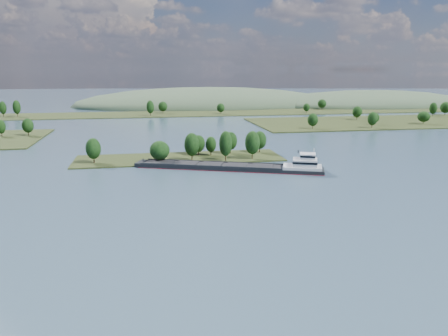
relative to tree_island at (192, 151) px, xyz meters
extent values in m
plane|color=#34485B|center=(-5.93, -58.44, -4.20)|extent=(1800.00, 1800.00, 0.00)
cube|color=#252F15|center=(-5.93, 1.56, -4.20)|extent=(100.00, 30.00, 1.20)
cylinder|color=black|center=(14.84, -9.79, -1.28)|extent=(0.50, 0.50, 4.64)
ellipsoid|color=black|center=(14.84, -9.79, 4.63)|extent=(6.22, 6.22, 11.94)
cylinder|color=black|center=(1.31, 11.04, -1.94)|extent=(0.50, 0.50, 3.33)
ellipsoid|color=black|center=(1.31, 11.04, 2.29)|extent=(7.04, 7.04, 8.55)
cylinder|color=black|center=(-0.62, -5.83, -1.46)|extent=(0.50, 0.50, 4.29)
ellipsoid|color=black|center=(-0.62, -5.83, 4.00)|extent=(7.19, 7.19, 11.03)
cylinder|color=black|center=(4.00, 5.93, -1.93)|extent=(0.50, 0.50, 3.35)
ellipsoid|color=black|center=(4.00, 5.93, 2.33)|extent=(6.69, 6.69, 8.61)
cylinder|color=black|center=(-15.83, -10.09, -1.89)|extent=(0.50, 0.50, 3.42)
ellipsoid|color=black|center=(-15.83, -10.09, 2.45)|extent=(9.14, 9.14, 8.79)
cylinder|color=black|center=(-45.65, -3.77, -1.70)|extent=(0.50, 0.50, 3.80)
ellipsoid|color=black|center=(-45.65, -3.77, 3.12)|extent=(6.91, 6.91, 9.76)
cylinder|color=black|center=(10.16, 5.10, -2.04)|extent=(0.50, 0.50, 3.12)
ellipsoid|color=black|center=(10.16, 5.10, 1.92)|extent=(5.42, 5.42, 8.01)
cylinder|color=black|center=(36.24, 8.23, -1.79)|extent=(0.50, 0.50, 3.63)
ellipsoid|color=black|center=(36.24, 8.23, 2.82)|extent=(6.96, 6.96, 9.33)
cylinder|color=black|center=(28.37, -7.40, -1.39)|extent=(0.50, 0.50, 4.42)
ellipsoid|color=black|center=(28.37, -7.40, 4.23)|extent=(7.27, 7.27, 11.36)
cylinder|color=black|center=(20.77, 8.47, -1.78)|extent=(0.50, 0.50, 3.64)
ellipsoid|color=black|center=(20.77, 8.47, 2.84)|extent=(7.08, 7.08, 9.35)
cylinder|color=black|center=(-96.38, 91.57, -1.58)|extent=(0.50, 0.50, 3.64)
ellipsoid|color=black|center=(-96.38, 91.57, 3.04)|extent=(7.26, 7.26, 9.36)
cylinder|color=black|center=(-112.30, 90.85, -1.66)|extent=(0.50, 0.50, 3.49)
ellipsoid|color=black|center=(-112.30, 90.85, 2.78)|extent=(5.54, 5.54, 8.98)
cube|color=#252F15|center=(224.07, 121.56, -4.20)|extent=(320.00, 90.00, 1.60)
cylinder|color=black|center=(97.64, 89.89, -1.58)|extent=(0.50, 0.50, 3.64)
ellipsoid|color=black|center=(97.64, 89.89, 3.05)|extent=(7.62, 7.62, 9.36)
cylinder|color=black|center=(255.01, 156.95, -1.33)|extent=(0.50, 0.50, 4.13)
ellipsoid|color=black|center=(255.01, 156.95, 3.92)|extent=(9.74, 9.74, 10.63)
cylinder|color=black|center=(193.43, 99.95, -1.75)|extent=(0.50, 0.50, 3.29)
ellipsoid|color=black|center=(193.43, 99.95, 2.44)|extent=(9.59, 9.59, 8.47)
cylinder|color=black|center=(142.26, 86.19, -1.48)|extent=(0.50, 0.50, 3.85)
ellipsoid|color=black|center=(142.26, 86.19, 3.42)|extent=(7.12, 7.12, 9.90)
cylinder|color=black|center=(154.15, 103.34, -1.89)|extent=(0.50, 0.50, 3.01)
ellipsoid|color=black|center=(154.15, 103.34, 1.94)|extent=(6.11, 6.11, 7.75)
cylinder|color=black|center=(156.32, 137.28, -1.51)|extent=(0.50, 0.50, 3.77)
ellipsoid|color=black|center=(156.32, 137.28, 3.28)|extent=(8.20, 8.20, 9.70)
cylinder|color=black|center=(237.69, 150.54, -1.32)|extent=(0.50, 0.50, 4.16)
ellipsoid|color=black|center=(237.69, 150.54, 3.97)|extent=(6.92, 6.92, 10.70)
cube|color=#252F15|center=(-5.93, 221.56, -4.20)|extent=(900.00, 60.00, 1.20)
cylinder|color=black|center=(-147.72, 219.27, -1.30)|extent=(0.50, 0.50, 4.61)
ellipsoid|color=black|center=(-147.72, 219.27, 4.56)|extent=(6.30, 6.30, 11.85)
cylinder|color=black|center=(136.42, 203.83, -2.04)|extent=(0.50, 0.50, 3.12)
ellipsoid|color=black|center=(136.42, 203.83, 1.93)|extent=(6.56, 6.56, 8.03)
cylinder|color=black|center=(-3.48, 225.57, -1.70)|extent=(0.50, 0.50, 3.80)
ellipsoid|color=black|center=(-3.48, 225.57, 3.12)|extent=(8.85, 8.85, 9.76)
cylinder|color=black|center=(166.04, 235.66, -1.79)|extent=(0.50, 0.50, 3.62)
ellipsoid|color=black|center=(166.04, 235.66, 2.81)|extent=(9.23, 9.23, 9.31)
cylinder|color=black|center=(-135.56, 217.93, -1.14)|extent=(0.50, 0.50, 4.91)
ellipsoid|color=black|center=(-135.56, 217.93, 5.10)|extent=(6.92, 6.92, 12.63)
cylinder|color=black|center=(51.17, 209.32, -1.92)|extent=(0.50, 0.50, 3.37)
ellipsoid|color=black|center=(51.17, 209.32, 2.36)|extent=(7.69, 7.69, 8.66)
cylinder|color=black|center=(-16.04, 202.51, -1.25)|extent=(0.50, 0.50, 4.70)
ellipsoid|color=black|center=(-16.04, 202.51, 4.72)|extent=(7.01, 7.01, 12.08)
ellipsoid|color=#384B34|center=(254.07, 291.56, -4.20)|extent=(260.00, 140.00, 36.00)
ellipsoid|color=#384B34|center=(54.07, 321.56, -4.20)|extent=(320.00, 160.00, 44.00)
cube|color=black|center=(13.86, -25.06, -3.70)|extent=(78.94, 38.30, 2.22)
cube|color=maroon|center=(13.86, -25.06, -4.15)|extent=(79.20, 38.56, 0.25)
cube|color=black|center=(8.10, -17.56, -2.28)|extent=(58.52, 22.76, 0.81)
cube|color=black|center=(4.56, -26.79, -2.28)|extent=(58.52, 22.76, 0.81)
cube|color=black|center=(6.33, -22.17, -2.44)|extent=(59.74, 30.14, 0.30)
cube|color=black|center=(-14.38, -14.23, -2.13)|extent=(11.43, 10.97, 0.35)
cube|color=black|center=(-4.03, -18.20, -2.13)|extent=(11.43, 10.97, 0.35)
cube|color=black|center=(6.33, -22.17, -2.13)|extent=(11.43, 10.97, 0.35)
cube|color=black|center=(16.69, -26.14, -2.13)|extent=(11.43, 10.97, 0.35)
cube|color=black|center=(27.05, -30.11, -2.13)|extent=(11.43, 10.97, 0.35)
cube|color=black|center=(-24.27, -10.44, -3.29)|extent=(6.07, 9.56, 2.02)
cylinder|color=black|center=(-23.33, -10.80, -1.88)|extent=(0.31, 0.31, 2.22)
cube|color=silver|center=(43.05, -36.25, -1.98)|extent=(18.53, 14.82, 1.21)
cube|color=silver|center=(43.99, -36.61, 0.03)|extent=(12.30, 11.14, 3.03)
cube|color=black|center=(43.99, -36.61, 0.44)|extent=(12.56, 11.40, 0.91)
cube|color=silver|center=(44.94, -36.97, 2.66)|extent=(7.82, 7.82, 2.22)
cube|color=black|center=(44.94, -36.97, 3.06)|extent=(8.08, 8.08, 0.81)
cube|color=silver|center=(44.94, -36.97, 3.87)|extent=(8.34, 8.34, 0.20)
cylinder|color=silver|center=(47.29, -37.88, 5.08)|extent=(0.26, 0.26, 2.62)
cylinder|color=black|center=(42.25, -32.70, 4.07)|extent=(0.65, 0.65, 1.21)
camera|label=1|loc=(-22.36, -207.73, 38.44)|focal=35.00mm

